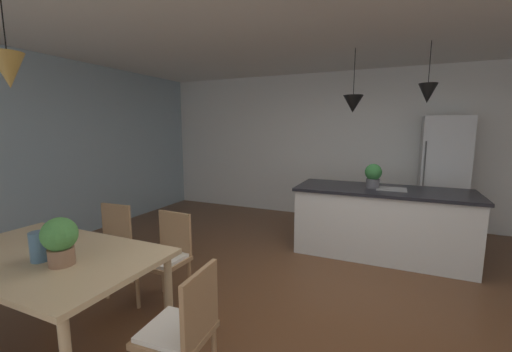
% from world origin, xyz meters
% --- Properties ---
extents(ground_plane, '(10.00, 8.40, 0.04)m').
position_xyz_m(ground_plane, '(0.00, 0.00, -0.02)').
color(ground_plane, brown).
extents(wall_back_kitchen, '(10.00, 0.12, 2.70)m').
position_xyz_m(wall_back_kitchen, '(0.00, 3.26, 1.35)').
color(wall_back_kitchen, white).
rests_on(wall_back_kitchen, ground_plane).
extents(window_wall_left_glazing, '(0.06, 8.40, 2.70)m').
position_xyz_m(window_wall_left_glazing, '(-4.06, 0.00, 1.35)').
color(window_wall_left_glazing, '#9EB7C6').
rests_on(window_wall_left_glazing, ground_plane).
extents(dining_table, '(1.71, 1.01, 0.75)m').
position_xyz_m(dining_table, '(-1.86, -1.37, 0.68)').
color(dining_table, '#D1B284').
rests_on(dining_table, ground_plane).
extents(chair_far_right, '(0.42, 0.42, 0.87)m').
position_xyz_m(chair_far_right, '(-1.47, -0.49, 0.47)').
color(chair_far_right, '#A87F56').
rests_on(chair_far_right, ground_plane).
extents(chair_kitchen_end, '(0.42, 0.42, 0.87)m').
position_xyz_m(chair_kitchen_end, '(-0.64, -1.36, 0.47)').
color(chair_kitchen_end, '#A87F56').
rests_on(chair_kitchen_end, ground_plane).
extents(chair_far_left, '(0.42, 0.42, 0.87)m').
position_xyz_m(chair_far_left, '(-2.25, -0.49, 0.47)').
color(chair_far_left, '#A87F56').
rests_on(chair_far_left, ground_plane).
extents(kitchen_island, '(2.20, 0.88, 0.91)m').
position_xyz_m(kitchen_island, '(0.36, 1.60, 0.46)').
color(kitchen_island, silver).
rests_on(kitchen_island, ground_plane).
extents(refrigerator, '(0.65, 0.67, 1.87)m').
position_xyz_m(refrigerator, '(1.17, 2.86, 0.93)').
color(refrigerator, silver).
rests_on(refrigerator, ground_plane).
extents(pendant_over_table, '(0.20, 0.20, 0.76)m').
position_xyz_m(pendant_over_table, '(-1.82, -1.51, 2.05)').
color(pendant_over_table, black).
extents(pendant_over_island_main, '(0.26, 0.26, 0.81)m').
position_xyz_m(pendant_over_island_main, '(-0.07, 1.60, 2.00)').
color(pendant_over_island_main, black).
extents(pendant_over_island_aux, '(0.22, 0.22, 0.72)m').
position_xyz_m(pendant_over_island_aux, '(0.79, 1.60, 2.10)').
color(pendant_over_island_aux, black).
extents(potted_plant_on_island, '(0.22, 0.22, 0.32)m').
position_xyz_m(potted_plant_on_island, '(0.23, 1.60, 1.07)').
color(potted_plant_on_island, '#4C4C51').
rests_on(potted_plant_on_island, kitchen_island).
extents(potted_plant_on_table, '(0.23, 0.23, 0.33)m').
position_xyz_m(potted_plant_on_table, '(-1.58, -1.44, 0.94)').
color(potted_plant_on_table, '#8C664C').
rests_on(potted_plant_on_table, dining_table).
extents(vase_on_dining_table, '(0.12, 0.12, 0.21)m').
position_xyz_m(vase_on_dining_table, '(-1.78, -1.46, 0.86)').
color(vase_on_dining_table, slate).
rests_on(vase_on_dining_table, dining_table).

